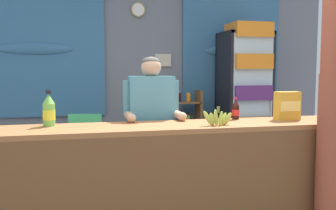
# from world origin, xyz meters

# --- Properties ---
(ground_plane) EXTENTS (7.72, 7.72, 0.00)m
(ground_plane) POSITION_xyz_m (0.00, 1.11, 0.00)
(ground_plane) COLOR slate
(back_wall_curtained) EXTENTS (5.75, 0.22, 2.81)m
(back_wall_curtained) POSITION_xyz_m (-0.02, 2.82, 1.46)
(back_wall_curtained) COLOR slate
(back_wall_curtained) RESTS_ON ground
(stall_counter) EXTENTS (3.69, 0.57, 0.95)m
(stall_counter) POSITION_xyz_m (-0.15, 0.32, 0.59)
(stall_counter) COLOR #935B33
(stall_counter) RESTS_ON ground
(timber_post) EXTENTS (0.22, 0.20, 2.75)m
(timber_post) POSITION_xyz_m (1.10, 0.05, 1.32)
(timber_post) COLOR brown
(timber_post) RESTS_ON ground
(drink_fridge) EXTENTS (0.65, 0.63, 2.05)m
(drink_fridge) POSITION_xyz_m (1.40, 2.30, 1.11)
(drink_fridge) COLOR black
(drink_fridge) RESTS_ON ground
(bottle_shelf_rack) EXTENTS (0.48, 0.28, 1.13)m
(bottle_shelf_rack) POSITION_xyz_m (0.56, 2.48, 0.59)
(bottle_shelf_rack) COLOR brown
(bottle_shelf_rack) RESTS_ON ground
(plastic_lawn_chair) EXTENTS (0.52, 0.52, 0.86)m
(plastic_lawn_chair) POSITION_xyz_m (-0.84, 2.08, 0.49)
(plastic_lawn_chair) COLOR #4CC675
(plastic_lawn_chair) RESTS_ON ground
(shopkeeper) EXTENTS (0.54, 0.42, 1.53)m
(shopkeeper) POSITION_xyz_m (-0.22, 0.89, 0.96)
(shopkeeper) COLOR #28282D
(shopkeeper) RESTS_ON ground
(soda_bottle_lime_soda) EXTENTS (0.10, 0.10, 0.29)m
(soda_bottle_lime_soda) POSITION_xyz_m (-1.12, 0.59, 1.07)
(soda_bottle_lime_soda) COLOR #75C64C
(soda_bottle_lime_soda) RESTS_ON stall_counter
(soda_bottle_cola) EXTENTS (0.07, 0.07, 0.20)m
(soda_bottle_cola) POSITION_xyz_m (0.53, 0.63, 1.04)
(soda_bottle_cola) COLOR black
(soda_bottle_cola) RESTS_ON stall_counter
(soda_bottle_orange_soda) EXTENTS (0.07, 0.07, 0.21)m
(soda_bottle_orange_soda) POSITION_xyz_m (1.31, 0.42, 1.04)
(soda_bottle_orange_soda) COLOR orange
(soda_bottle_orange_soda) RESTS_ON stall_counter
(snack_box_choco_powder) EXTENTS (0.22, 0.12, 0.26)m
(snack_box_choco_powder) POSITION_xyz_m (0.98, 0.49, 1.08)
(snack_box_choco_powder) COLOR gold
(snack_box_choco_powder) RESTS_ON stall_counter
(banana_bunch) EXTENTS (0.27, 0.06, 0.16)m
(banana_bunch) POSITION_xyz_m (0.22, 0.30, 1.01)
(banana_bunch) COLOR #B7C647
(banana_bunch) RESTS_ON stall_counter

